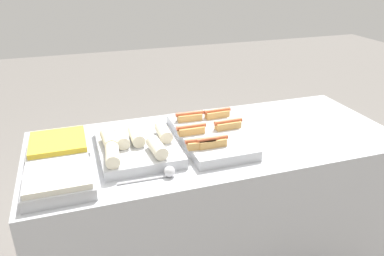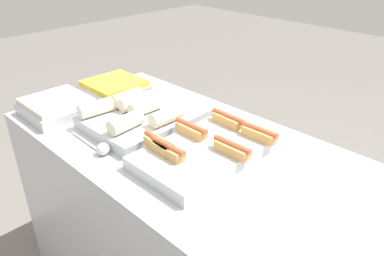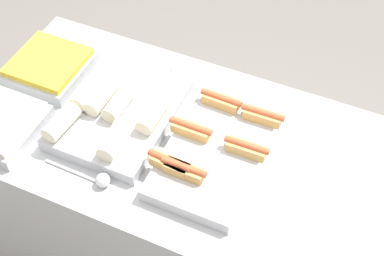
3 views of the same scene
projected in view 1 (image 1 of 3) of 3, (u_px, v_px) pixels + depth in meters
name	position (u px, v px, depth m)	size (l,w,h in m)	color
counter	(214.00, 210.00, 2.09)	(1.86, 0.78, 0.89)	#B7BABF
tray_hotdogs	(209.00, 134.00, 1.88)	(0.35, 0.56, 0.10)	#B7BABF
tray_wraps	(136.00, 145.00, 1.76)	(0.36, 0.48, 0.11)	#B7BABF
tray_side_front	(59.00, 181.00, 1.49)	(0.27, 0.27, 0.07)	#B7BABF
tray_side_back	(59.00, 147.00, 1.75)	(0.27, 0.27, 0.07)	#B7BABF
serving_spoon_near	(165.00, 173.00, 1.57)	(0.24, 0.05, 0.05)	silver
serving_spoon_far	(140.00, 123.00, 2.03)	(0.25, 0.05, 0.05)	silver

